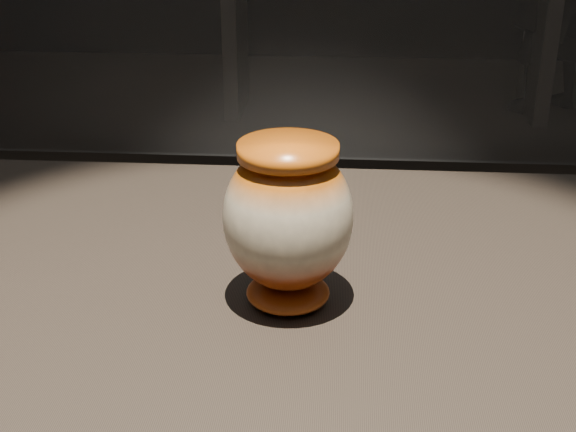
% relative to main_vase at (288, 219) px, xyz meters
% --- Properties ---
extents(main_vase, '(0.18, 0.18, 0.20)m').
position_rel_main_vase_xyz_m(main_vase, '(0.00, 0.00, 0.00)').
color(main_vase, maroon).
rests_on(main_vase, display_plinth).
extents(back_shelf, '(2.00, 0.60, 0.90)m').
position_rel_main_vase_xyz_m(back_shelf, '(0.28, 3.71, -0.37)').
color(back_shelf, black).
rests_on(back_shelf, ground).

